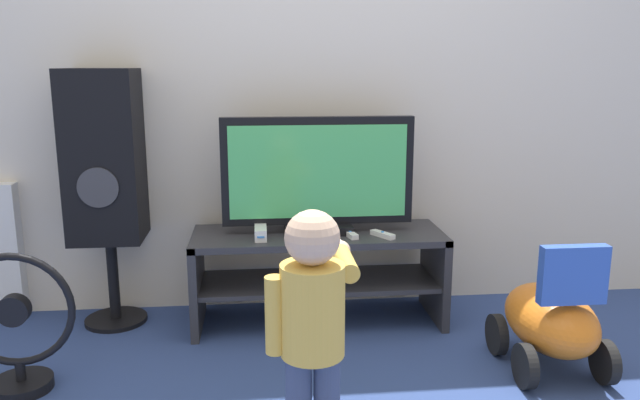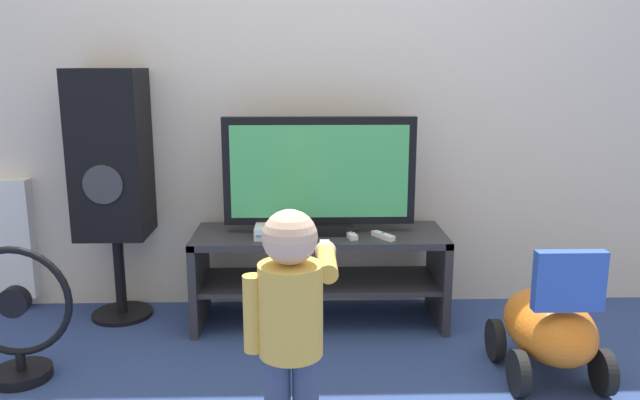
% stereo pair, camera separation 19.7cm
% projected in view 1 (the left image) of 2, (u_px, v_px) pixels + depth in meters
% --- Properties ---
extents(ground_plane, '(16.00, 16.00, 0.00)m').
position_uv_depth(ground_plane, '(323.00, 339.00, 2.77)').
color(ground_plane, navy).
extents(wall_back, '(10.00, 0.06, 2.60)m').
position_uv_depth(wall_back, '(312.00, 42.00, 2.97)').
color(wall_back, silver).
rests_on(wall_back, ground_plane).
extents(tv_stand, '(1.16, 0.41, 0.43)m').
position_uv_depth(tv_stand, '(318.00, 262.00, 2.91)').
color(tv_stand, '#2D2D33').
rests_on(tv_stand, ground_plane).
extents(television, '(0.87, 0.20, 0.53)m').
position_uv_depth(television, '(318.00, 176.00, 2.84)').
color(television, black).
rests_on(television, tv_stand).
extents(game_console, '(0.05, 0.20, 0.05)m').
position_uv_depth(game_console, '(261.00, 231.00, 2.80)').
color(game_console, white).
rests_on(game_console, tv_stand).
extents(remote_primary, '(0.10, 0.13, 0.03)m').
position_uv_depth(remote_primary, '(383.00, 235.00, 2.80)').
color(remote_primary, white).
rests_on(remote_primary, tv_stand).
extents(remote_secondary, '(0.06, 0.13, 0.03)m').
position_uv_depth(remote_secondary, '(350.00, 234.00, 2.81)').
color(remote_secondary, white).
rests_on(remote_secondary, tv_stand).
extents(child, '(0.30, 0.45, 0.78)m').
position_uv_depth(child, '(313.00, 311.00, 1.90)').
color(child, '#3F4C72').
rests_on(child, ground_plane).
extents(speaker_tower, '(0.32, 0.30, 1.18)m').
position_uv_depth(speaker_tower, '(105.00, 162.00, 2.80)').
color(speaker_tower, black).
rests_on(speaker_tower, ground_plane).
extents(floor_fan, '(0.44, 0.23, 0.54)m').
position_uv_depth(floor_fan, '(16.00, 330.00, 2.29)').
color(floor_fan, black).
rests_on(floor_fan, ground_plane).
extents(ride_on_toy, '(0.36, 0.51, 0.55)m').
position_uv_depth(ride_on_toy, '(551.00, 319.00, 2.46)').
color(ride_on_toy, orange).
rests_on(ride_on_toy, ground_plane).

